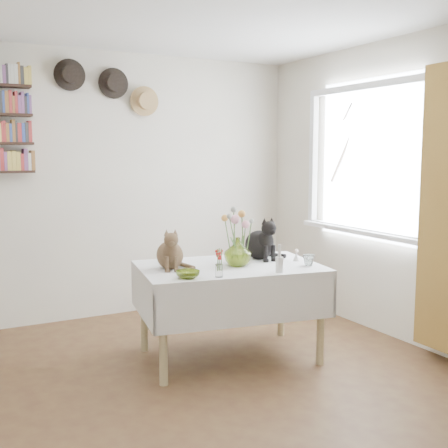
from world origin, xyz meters
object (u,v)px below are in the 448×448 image
flower_vase (238,252)px  dining_table (229,288)px  tabby_cat (170,248)px  black_cat (259,237)px

flower_vase → dining_table: bearing=136.6°
dining_table → flower_vase: 0.29m
dining_table → tabby_cat: tabby_cat is taller
dining_table → tabby_cat: size_ratio=4.75×
dining_table → black_cat: 0.50m
tabby_cat → black_cat: (0.78, 0.02, 0.02)m
black_cat → tabby_cat: bearing=177.8°
tabby_cat → flower_vase: size_ratio=1.44×
dining_table → black_cat: (0.34, 0.12, 0.35)m
dining_table → tabby_cat: (-0.44, 0.10, 0.33)m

